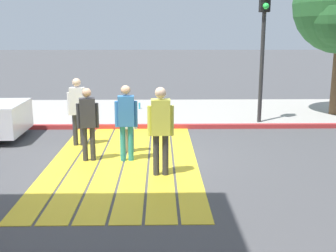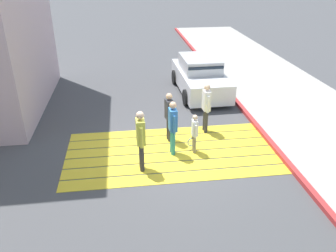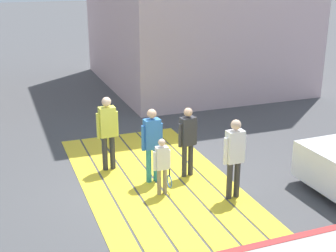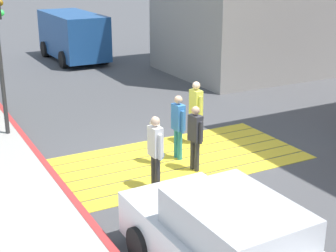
# 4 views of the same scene
# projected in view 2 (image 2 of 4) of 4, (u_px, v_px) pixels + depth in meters

# --- Properties ---
(ground_plane) EXTENTS (120.00, 120.00, 0.00)m
(ground_plane) POSITION_uv_depth(u_px,v_px,m) (171.00, 152.00, 10.49)
(ground_plane) COLOR #4C4C4F
(crosswalk_stripes) EXTENTS (6.40, 3.25, 0.01)m
(crosswalk_stripes) POSITION_uv_depth(u_px,v_px,m) (171.00, 152.00, 10.48)
(crosswalk_stripes) COLOR yellow
(crosswalk_stripes) RESTS_ON ground
(curb_painted) EXTENTS (0.16, 40.00, 0.13)m
(curb_painted) POSITION_uv_depth(u_px,v_px,m) (271.00, 144.00, 10.85)
(curb_painted) COLOR #BC3333
(curb_painted) RESTS_ON ground
(car_parked_near_curb) EXTENTS (2.06, 4.34, 1.57)m
(car_parked_near_curb) POSITION_uv_depth(u_px,v_px,m) (200.00, 77.00, 14.87)
(car_parked_near_curb) COLOR white
(car_parked_near_curb) RESTS_ON ground
(pedestrian_adult_lead) EXTENTS (0.23, 0.50, 1.72)m
(pedestrian_adult_lead) POSITION_uv_depth(u_px,v_px,m) (206.00, 105.00, 11.32)
(pedestrian_adult_lead) COLOR #333338
(pedestrian_adult_lead) RESTS_ON ground
(pedestrian_adult_trailing) EXTENTS (0.26, 0.48, 1.65)m
(pedestrian_adult_trailing) POSITION_uv_depth(u_px,v_px,m) (169.00, 114.00, 10.76)
(pedestrian_adult_trailing) COLOR #333338
(pedestrian_adult_trailing) RESTS_ON ground
(pedestrian_adult_side) EXTENTS (0.24, 0.50, 1.71)m
(pedestrian_adult_side) POSITION_uv_depth(u_px,v_px,m) (173.00, 124.00, 9.99)
(pedestrian_adult_side) COLOR teal
(pedestrian_adult_side) RESTS_ON ground
(pedestrian_teen_behind) EXTENTS (0.24, 0.52, 1.79)m
(pedestrian_teen_behind) POSITION_uv_depth(u_px,v_px,m) (141.00, 137.00, 9.18)
(pedestrian_teen_behind) COLOR #333338
(pedestrian_teen_behind) RESTS_ON ground
(pedestrian_child_with_racket) EXTENTS (0.28, 0.39, 1.26)m
(pedestrian_child_with_racket) POSITION_uv_depth(u_px,v_px,m) (194.00, 132.00, 10.20)
(pedestrian_child_with_racket) COLOR gray
(pedestrian_child_with_racket) RESTS_ON ground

